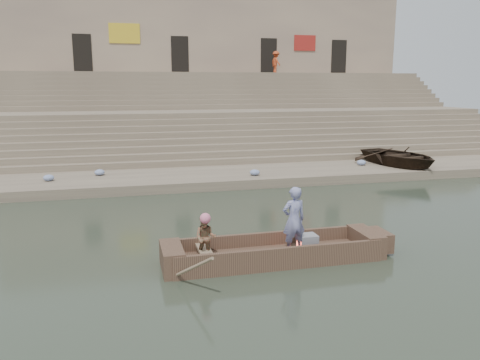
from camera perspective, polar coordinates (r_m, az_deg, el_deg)
name	(u,v)px	position (r m, az deg, el deg)	size (l,w,h in m)	color
ground	(344,228)	(15.22, 12.35, -5.60)	(120.00, 120.00, 0.00)	#242F23
lower_landing	(268,175)	(22.40, 3.32, 0.63)	(32.00, 4.00, 0.40)	gray
mid_landing	(231,134)	(29.40, -1.03, 5.58)	(32.00, 3.00, 2.80)	gray
upper_landing	(210,108)	(36.15, -3.57, 8.56)	(32.00, 3.00, 5.20)	gray
ghat_steps	(226,125)	(31.01, -1.74, 6.62)	(32.00, 11.00, 5.20)	gray
building_wall	(201,69)	(40.06, -4.70, 13.11)	(32.00, 5.07, 11.20)	tan
main_rowboat	(274,257)	(12.18, 4.05, -9.14)	(5.00, 1.30, 0.22)	brown
rowboat_trim	(282,249)	(12.17, 5.02, -8.20)	(6.04, 2.63, 1.76)	brown
standing_man	(294,220)	(11.95, 6.45, -4.77)	(0.62, 0.40, 1.69)	navy
rowing_man	(206,238)	(11.51, -4.14, -6.92)	(0.53, 0.41, 1.09)	#246C3F
television	(307,242)	(12.37, 8.02, -7.38)	(0.46, 0.42, 0.40)	gray
beached_rowboat	(399,156)	(24.98, 18.51, 2.71)	(3.17, 4.45, 0.92)	#2D2116
pedestrian	(276,62)	(37.71, 4.33, 13.88)	(1.07, 0.62, 1.66)	#AF3E1D
cloth_bundles	(198,171)	(21.58, -5.01, 1.09)	(15.06, 2.13, 0.26)	#3F5999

